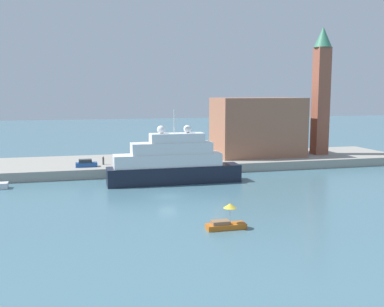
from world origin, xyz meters
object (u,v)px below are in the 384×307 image
Objects in this scene: harbor_building at (257,127)px; mooring_bollard at (159,164)px; parked_car at (86,164)px; large_yacht at (173,163)px; bell_tower at (321,86)px; small_motorboat at (226,222)px; person_figure at (103,161)px.

mooring_bollard is (-22.89, -8.75, -5.74)m from harbor_building.
parked_car is 4.77× the size of mooring_bollard.
parked_car is (-13.87, 10.21, -1.06)m from large_yacht.
parked_car is at bearing -174.24° from bell_tower.
harbor_building is (21.54, 42.99, 7.06)m from small_motorboat.
bell_tower is 7.10× the size of parked_car.
large_yacht reaches higher than small_motorboat.
harbor_building is at bearing 63.38° from small_motorboat.
small_motorboat is at bearing -74.03° from person_figure.
harbor_building is at bearing 9.59° from parked_car.
large_yacht reaches higher than parked_car.
mooring_bollard is (12.90, -2.70, -0.19)m from parked_car.
bell_tower is at bearing 4.06° from person_figure.
person_figure is at bearing 105.97° from small_motorboat.
bell_tower is at bearing 49.63° from small_motorboat.
bell_tower is 16.74× the size of person_figure.
harbor_building is 33.33m from person_figure.
bell_tower is 52.15m from parked_car.
mooring_bollard is at bearing -159.09° from harbor_building.
mooring_bollard is (9.72, -4.42, -0.35)m from person_figure.
person_figure is at bearing -175.94° from bell_tower.
large_yacht is 17.25m from parked_car.
bell_tower is (36.07, 15.25, 13.10)m from large_yacht.
small_motorboat is at bearing -68.92° from parked_car.
bell_tower is (14.16, -1.00, 8.61)m from harbor_building.
parked_car is at bearing 168.17° from mooring_bollard.
parked_car reaches higher than mooring_bollard.
person_figure is (-32.61, -4.32, -5.39)m from harbor_building.
large_yacht is 27.91× the size of mooring_bollard.
small_motorboat is 2.75× the size of person_figure.
small_motorboat is (0.37, -26.74, -2.56)m from large_yacht.
person_figure reaches higher than mooring_bollard.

